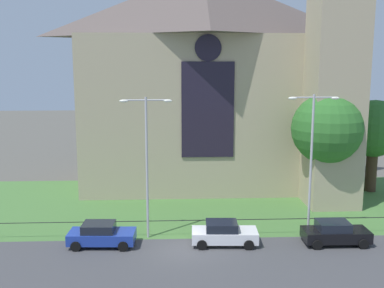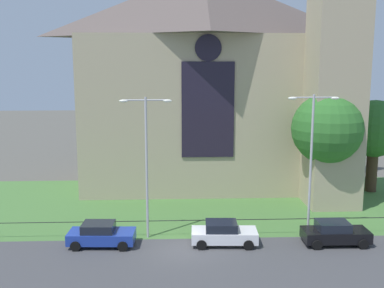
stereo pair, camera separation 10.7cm
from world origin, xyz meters
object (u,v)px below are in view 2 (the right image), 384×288
at_px(tree_right_near, 327,130).
at_px(streetlamp_far, 311,149).
at_px(church_building, 212,77).
at_px(tree_right_far, 374,130).
at_px(streetlamp_near, 146,151).
at_px(parked_car_white, 224,233).
at_px(parked_car_blue, 101,234).
at_px(parked_car_black, 335,233).

relative_size(tree_right_near, streetlamp_far, 0.97).
bearing_deg(church_building, tree_right_far, -13.86).
distance_m(streetlamp_near, parked_car_white, 7.27).
xyz_separation_m(streetlamp_far, parked_car_blue, (-13.79, -1.32, -5.21)).
distance_m(tree_right_far, streetlamp_far, 13.86).
bearing_deg(tree_right_near, church_building, 135.95).
bearing_deg(parked_car_white, church_building, 91.00).
bearing_deg(parked_car_black, streetlamp_far, 126.67).
bearing_deg(parked_car_black, streetlamp_near, 172.42).
distance_m(church_building, streetlamp_near, 15.77).
relative_size(tree_right_near, parked_car_black, 2.20).
xyz_separation_m(tree_right_near, parked_car_white, (-8.98, -7.39, -5.65)).
xyz_separation_m(tree_right_near, parked_car_blue, (-16.82, -7.26, -5.65)).
bearing_deg(parked_car_blue, parked_car_white, 1.77).
height_order(church_building, streetlamp_near, church_building).
bearing_deg(church_building, parked_car_black, -67.12).
height_order(parked_car_white, parked_car_black, same).
distance_m(tree_right_near, streetlamp_near, 15.14).
relative_size(church_building, streetlamp_near, 2.76).
distance_m(streetlamp_near, parked_car_black, 13.28).
bearing_deg(streetlamp_far, parked_car_blue, -174.53).
relative_size(tree_right_near, streetlamp_near, 0.98).
xyz_separation_m(tree_right_far, parked_car_black, (-7.70, -12.28, -4.94)).
distance_m(church_building, streetlamp_far, 15.74).
relative_size(tree_right_far, parked_car_black, 1.98).
bearing_deg(streetlamp_far, parked_car_black, -53.72).
distance_m(streetlamp_far, parked_car_black, 5.62).
relative_size(streetlamp_near, parked_car_blue, 2.20).
bearing_deg(parked_car_white, parked_car_blue, -178.14).
xyz_separation_m(streetlamp_near, streetlamp_far, (10.88, -0.00, 0.07)).
xyz_separation_m(parked_car_blue, parked_car_black, (15.03, -0.38, 0.00)).
height_order(streetlamp_far, parked_car_white, streetlamp_far).
distance_m(tree_right_near, parked_car_white, 12.93).
height_order(streetlamp_near, parked_car_black, streetlamp_near).
height_order(streetlamp_far, parked_car_blue, streetlamp_far).
xyz_separation_m(tree_right_far, tree_right_near, (-5.91, -4.64, 0.70)).
bearing_deg(tree_right_near, streetlamp_far, -117.10).
xyz_separation_m(tree_right_near, parked_car_black, (-1.79, -7.63, -5.65)).
xyz_separation_m(tree_right_far, parked_car_white, (-14.89, -12.04, -4.94)).
relative_size(parked_car_blue, parked_car_black, 1.02).
height_order(streetlamp_near, parked_car_white, streetlamp_near).
bearing_deg(tree_right_near, parked_car_white, -140.52).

